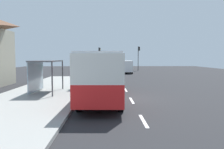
{
  "coord_description": "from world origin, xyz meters",
  "views": [
    {
      "loc": [
        -1.43,
        -16.3,
        2.92
      ],
      "look_at": [
        -1.0,
        2.63,
        1.5
      ],
      "focal_mm": 36.84,
      "sensor_mm": 36.0,
      "label": 1
    }
  ],
  "objects_px": {
    "recycling_bin_blue": "(74,85)",
    "recycling_bin_green": "(75,84)",
    "white_van": "(127,66)",
    "bus_shelter": "(43,68)",
    "traffic_light_far_side": "(99,55)",
    "traffic_light_near_side": "(139,55)",
    "sedan_near": "(122,66)",
    "bus": "(103,73)"
  },
  "relations": [
    {
      "from": "recycling_bin_blue",
      "to": "bus_shelter",
      "type": "xyz_separation_m",
      "value": [
        -2.21,
        -1.14,
        1.44
      ]
    },
    {
      "from": "recycling_bin_blue",
      "to": "recycling_bin_green",
      "type": "relative_size",
      "value": 1.0
    },
    {
      "from": "recycling_bin_blue",
      "to": "bus_shelter",
      "type": "relative_size",
      "value": 0.24
    },
    {
      "from": "white_van",
      "to": "recycling_bin_green",
      "type": "bearing_deg",
      "value": -105.98
    },
    {
      "from": "bus",
      "to": "recycling_bin_green",
      "type": "xyz_separation_m",
      "value": [
        -2.49,
        3.82,
        -1.19
      ]
    },
    {
      "from": "recycling_bin_green",
      "to": "traffic_light_near_side",
      "type": "relative_size",
      "value": 0.18
    },
    {
      "from": "recycling_bin_green",
      "to": "sedan_near",
      "type": "bearing_deg",
      "value": 79.38
    },
    {
      "from": "sedan_near",
      "to": "bus_shelter",
      "type": "distance_m",
      "value": 37.58
    },
    {
      "from": "recycling_bin_blue",
      "to": "traffic_light_far_side",
      "type": "xyz_separation_m",
      "value": [
        1.1,
        31.61,
        2.74
      ]
    },
    {
      "from": "bus",
      "to": "white_van",
      "type": "distance_m",
      "value": 26.47
    },
    {
      "from": "white_van",
      "to": "bus_shelter",
      "type": "relative_size",
      "value": 1.32
    },
    {
      "from": "traffic_light_near_side",
      "to": "bus_shelter",
      "type": "relative_size",
      "value": 1.32
    },
    {
      "from": "sedan_near",
      "to": "traffic_light_far_side",
      "type": "bearing_deg",
      "value": -144.99
    },
    {
      "from": "bus_shelter",
      "to": "traffic_light_far_side",
      "type": "bearing_deg",
      "value": 84.23
    },
    {
      "from": "bus",
      "to": "traffic_light_near_side",
      "type": "distance_m",
      "value": 34.73
    },
    {
      "from": "recycling_bin_blue",
      "to": "traffic_light_near_side",
      "type": "height_order",
      "value": "traffic_light_near_side"
    },
    {
      "from": "white_van",
      "to": "bus_shelter",
      "type": "height_order",
      "value": "bus_shelter"
    },
    {
      "from": "recycling_bin_blue",
      "to": "recycling_bin_green",
      "type": "bearing_deg",
      "value": 90.0
    },
    {
      "from": "sedan_near",
      "to": "recycling_bin_green",
      "type": "relative_size",
      "value": 4.73
    },
    {
      "from": "sedan_near",
      "to": "traffic_light_near_side",
      "type": "relative_size",
      "value": 0.85
    },
    {
      "from": "recycling_bin_blue",
      "to": "white_van",
      "type": "bearing_deg",
      "value": 74.49
    },
    {
      "from": "sedan_near",
      "to": "recycling_bin_green",
      "type": "distance_m",
      "value": 35.3
    },
    {
      "from": "sedan_near",
      "to": "traffic_light_near_side",
      "type": "height_order",
      "value": "traffic_light_near_side"
    },
    {
      "from": "traffic_light_near_side",
      "to": "bus_shelter",
      "type": "height_order",
      "value": "traffic_light_near_side"
    },
    {
      "from": "traffic_light_near_side",
      "to": "bus_shelter",
      "type": "xyz_separation_m",
      "value": [
        -11.91,
        -31.95,
        -1.4
      ]
    },
    {
      "from": "bus",
      "to": "recycling_bin_blue",
      "type": "height_order",
      "value": "bus"
    },
    {
      "from": "recycling_bin_green",
      "to": "traffic_light_near_side",
      "type": "distance_m",
      "value": 31.76
    },
    {
      "from": "white_van",
      "to": "recycling_bin_green",
      "type": "xyz_separation_m",
      "value": [
        -6.4,
        -22.35,
        -0.69
      ]
    },
    {
      "from": "bus",
      "to": "white_van",
      "type": "xyz_separation_m",
      "value": [
        3.91,
        26.17,
        -0.5
      ]
    },
    {
      "from": "traffic_light_far_side",
      "to": "bus_shelter",
      "type": "xyz_separation_m",
      "value": [
        -3.31,
        -32.75,
        -1.29
      ]
    },
    {
      "from": "traffic_light_far_side",
      "to": "traffic_light_near_side",
      "type": "bearing_deg",
      "value": -5.32
    },
    {
      "from": "recycling_bin_green",
      "to": "traffic_light_far_side",
      "type": "height_order",
      "value": "traffic_light_far_side"
    },
    {
      "from": "bus",
      "to": "bus_shelter",
      "type": "relative_size",
      "value": 2.77
    },
    {
      "from": "bus_shelter",
      "to": "sedan_near",
      "type": "bearing_deg",
      "value": 76.58
    },
    {
      "from": "traffic_light_far_side",
      "to": "bus_shelter",
      "type": "relative_size",
      "value": 1.28
    },
    {
      "from": "white_van",
      "to": "recycling_bin_blue",
      "type": "distance_m",
      "value": 23.94
    },
    {
      "from": "white_van",
      "to": "sedan_near",
      "type": "distance_m",
      "value": 12.36
    },
    {
      "from": "traffic_light_near_side",
      "to": "bus_shelter",
      "type": "bearing_deg",
      "value": -110.44
    },
    {
      "from": "sedan_near",
      "to": "bus_shelter",
      "type": "xyz_separation_m",
      "value": [
        -8.72,
        -36.54,
        1.31
      ]
    },
    {
      "from": "traffic_light_near_side",
      "to": "recycling_bin_green",
      "type": "bearing_deg",
      "value": -107.85
    },
    {
      "from": "white_van",
      "to": "recycling_bin_green",
      "type": "height_order",
      "value": "white_van"
    },
    {
      "from": "bus_shelter",
      "to": "recycling_bin_green",
      "type": "bearing_deg",
      "value": 39.7
    }
  ]
}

